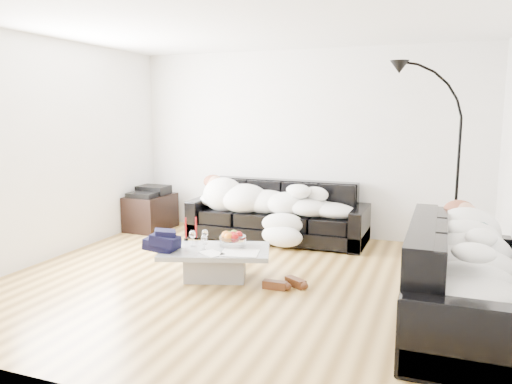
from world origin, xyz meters
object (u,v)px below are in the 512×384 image
(coffee_table, at_px, (215,264))
(sofa_right, at_px, (466,277))
(wine_glass_c, at_px, (204,242))
(wine_glass_a, at_px, (205,237))
(floor_lamp, at_px, (458,174))
(stereo, at_px, (150,191))
(sleeper_back, at_px, (276,195))
(candle_left, at_px, (186,229))
(sleeper_right, at_px, (468,251))
(av_cabinet, at_px, (151,212))
(shoes, at_px, (285,283))
(fruit_bowl, at_px, (233,238))
(wine_glass_b, at_px, (193,238))
(sofa_back, at_px, (277,211))
(candle_right, at_px, (196,228))

(coffee_table, bearing_deg, sofa_right, -8.14)
(sofa_right, height_order, wine_glass_c, sofa_right)
(wine_glass_a, xyz_separation_m, floor_lamp, (2.52, 1.50, 0.62))
(stereo, bearing_deg, sleeper_back, 0.95)
(coffee_table, distance_m, candle_left, 0.57)
(sleeper_right, bearing_deg, sleeper_back, 48.04)
(sleeper_right, height_order, candle_left, sleeper_right)
(coffee_table, bearing_deg, av_cabinet, 137.76)
(sleeper_back, relative_size, coffee_table, 1.82)
(floor_lamp, bearing_deg, sleeper_back, 179.31)
(sleeper_right, bearing_deg, sofa_right, 0.00)
(coffee_table, bearing_deg, wine_glass_a, 145.21)
(coffee_table, relative_size, shoes, 2.76)
(sleeper_right, height_order, wine_glass_c, sleeper_right)
(candle_left, relative_size, stereo, 0.58)
(fruit_bowl, height_order, stereo, stereo)
(sleeper_back, distance_m, wine_glass_b, 1.78)
(sofa_back, bearing_deg, floor_lamp, -4.49)
(sofa_right, distance_m, wine_glass_a, 2.63)
(sleeper_right, xyz_separation_m, fruit_bowl, (-2.28, 0.51, -0.22))
(stereo, xyz_separation_m, floor_lamp, (4.22, -0.09, 0.45))
(fruit_bowl, relative_size, candle_left, 1.11)
(fruit_bowl, xyz_separation_m, shoes, (0.63, -0.16, -0.37))
(fruit_bowl, bearing_deg, sofa_right, -12.64)
(sofa_back, distance_m, floor_lamp, 2.35)
(wine_glass_a, height_order, wine_glass_b, wine_glass_b)
(candle_left, distance_m, stereo, 2.08)
(sleeper_back, bearing_deg, sofa_back, 90.00)
(sleeper_back, bearing_deg, floor_lamp, -3.22)
(sofa_back, xyz_separation_m, wine_glass_b, (-0.35, -1.79, 0.02))
(wine_glass_c, bearing_deg, floor_lamp, 34.44)
(wine_glass_c, bearing_deg, fruit_bowl, 44.12)
(sleeper_back, bearing_deg, sofa_right, -41.96)
(candle_left, height_order, shoes, candle_left)
(candle_left, xyz_separation_m, candle_right, (0.09, 0.08, -0.00))
(wine_glass_a, bearing_deg, sleeper_right, -10.27)
(sofa_back, relative_size, av_cabinet, 3.22)
(sofa_right, height_order, wine_glass_a, sofa_right)
(sleeper_right, xyz_separation_m, candle_right, (-2.77, 0.62, -0.19))
(sofa_right, relative_size, floor_lamp, 1.02)
(coffee_table, xyz_separation_m, candle_right, (-0.36, 0.28, 0.29))
(candle_right, bearing_deg, floor_lamp, 26.39)
(floor_lamp, bearing_deg, sleeper_right, -85.52)
(sofa_back, relative_size, wine_glass_a, 15.03)
(av_cabinet, height_order, floor_lamp, floor_lamp)
(fruit_bowl, xyz_separation_m, candle_right, (-0.49, 0.11, 0.04))
(wine_glass_c, height_order, av_cabinet, av_cabinet)
(wine_glass_c, xyz_separation_m, av_cabinet, (-1.78, 1.76, -0.15))
(fruit_bowl, height_order, candle_left, candle_left)
(stereo, bearing_deg, fruit_bowl, -37.70)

